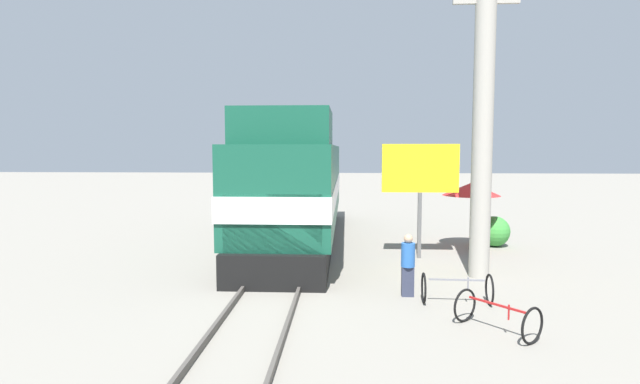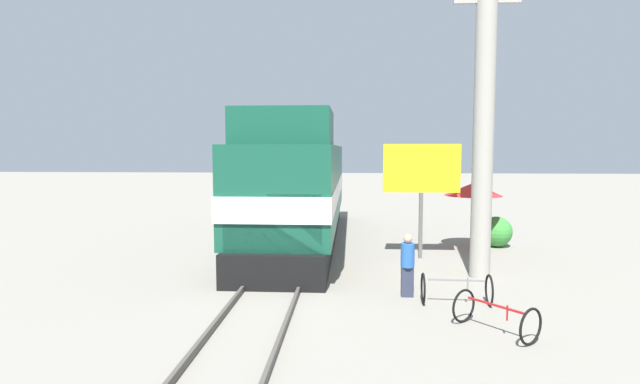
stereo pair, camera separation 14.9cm
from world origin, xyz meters
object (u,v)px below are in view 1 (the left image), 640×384
object	(u,v)px
vendor_umbrella	(471,189)
bicycle_spare	(497,314)
utility_pole	(483,122)
person_bystander	(408,263)
bicycle	(457,288)
billboard_sign	(420,173)
locomotive	(297,191)

from	to	relation	value
vendor_umbrella	bicycle_spare	xyz separation A→B (m)	(-1.54, -8.47, -1.82)
utility_pole	vendor_umbrella	distance (m)	4.67
person_bystander	bicycle_spare	distance (m)	2.84
person_bystander	bicycle	distance (m)	1.30
bicycle	bicycle_spare	world-z (taller)	bicycle
utility_pole	billboard_sign	xyz separation A→B (m)	(-1.35, 2.38, -1.54)
bicycle_spare	vendor_umbrella	bearing A→B (deg)	40.05
vendor_umbrella	person_bystander	bearing A→B (deg)	-116.29
utility_pole	bicycle	xyz separation A→B (m)	(-1.20, -2.60, -4.00)
person_bystander	bicycle	xyz separation A→B (m)	(1.07, -0.57, -0.46)
vendor_umbrella	locomotive	bearing A→B (deg)	173.01
locomotive	billboard_sign	bearing A→B (deg)	-29.55
bicycle_spare	bicycle	bearing A→B (deg)	62.64
vendor_umbrella	bicycle	size ratio (longest dim) A/B	1.52
utility_pole	vendor_umbrella	world-z (taller)	utility_pole
vendor_umbrella	billboard_sign	bearing A→B (deg)	-141.30
billboard_sign	bicycle	distance (m)	5.56
utility_pole	bicycle_spare	world-z (taller)	utility_pole
billboard_sign	person_bystander	size ratio (longest dim) A/B	2.45
vendor_umbrella	person_bystander	size ratio (longest dim) A/B	1.56
locomotive	vendor_umbrella	size ratio (longest dim) A/B	5.92
vendor_umbrella	person_bystander	distance (m)	6.92
billboard_sign	person_bystander	xyz separation A→B (m)	(-0.91, -4.41, -2.00)
billboard_sign	bicycle_spare	xyz separation A→B (m)	(0.55, -6.79, -2.47)
bicycle_spare	person_bystander	bearing A→B (deg)	81.92
locomotive	vendor_umbrella	bearing A→B (deg)	-6.99
vendor_umbrella	person_bystander	xyz separation A→B (m)	(-3.01, -6.09, -1.35)
vendor_umbrella	bicycle_spare	bearing A→B (deg)	-100.32
billboard_sign	bicycle	world-z (taller)	billboard_sign
utility_pole	person_bystander	world-z (taller)	utility_pole
billboard_sign	person_bystander	distance (m)	4.93
locomotive	vendor_umbrella	world-z (taller)	locomotive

